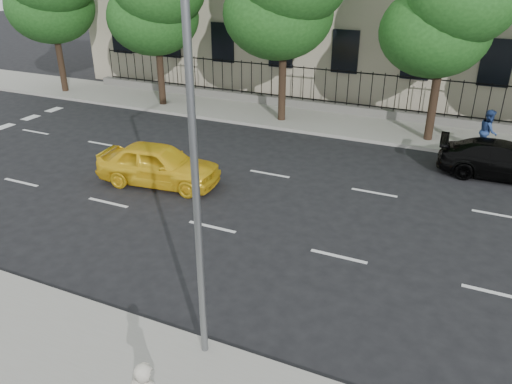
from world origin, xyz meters
TOP-DOWN VIEW (x-y plane):
  - ground at (0.00, 0.00)m, footprint 120.00×120.00m
  - near_sidewalk at (0.00, -4.00)m, footprint 60.00×4.00m
  - far_sidewalk at (0.00, 14.00)m, footprint 60.00×4.00m
  - lane_markings at (0.00, 4.75)m, footprint 49.60×4.62m
  - iron_fence at (0.00, 15.70)m, footprint 30.00×0.50m
  - street_light at (2.50, -1.77)m, footprint 0.25×3.32m
  - tree_d at (5.04, 13.36)m, footprint 5.34×4.94m
  - yellow_taxi at (-3.29, 4.54)m, footprint 4.64×2.32m
  - black_sedan at (8.00, 10.34)m, footprint 4.72×2.13m
  - pedestrian_far at (7.34, 12.53)m, footprint 0.73×0.91m

SIDE VIEW (x-z plane):
  - ground at x=0.00m, z-range 0.00..0.00m
  - lane_markings at x=0.00m, z-range 0.00..0.01m
  - near_sidewalk at x=0.00m, z-range 0.00..0.15m
  - far_sidewalk at x=0.00m, z-range 0.00..0.15m
  - iron_fence at x=0.00m, z-range -0.45..1.75m
  - black_sedan at x=8.00m, z-range 0.00..1.34m
  - yellow_taxi at x=-3.29m, z-range 0.00..1.52m
  - pedestrian_far at x=7.34m, z-range 0.15..1.93m
  - street_light at x=2.50m, z-range 1.12..9.17m
  - tree_d at x=5.04m, z-range 1.42..10.26m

